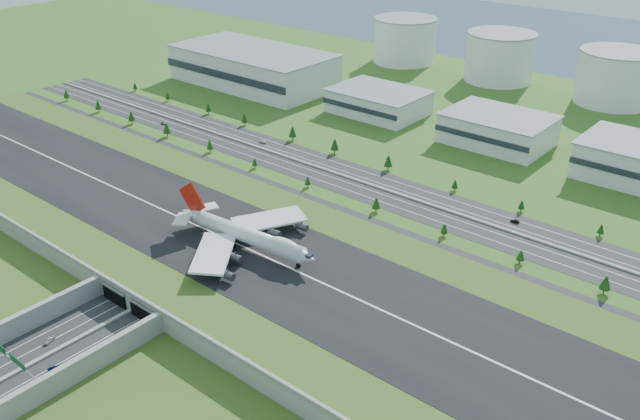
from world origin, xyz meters
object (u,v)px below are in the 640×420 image
Objects in this scene: car_5 at (515,221)px; car_4 at (163,123)px; boeing_747 at (245,234)px; car_7 at (262,141)px; fuel_tank_a at (404,40)px; car_0 at (49,340)px; car_2 at (57,368)px.

car_4 is at bearing -88.44° from car_5.
car_7 is at bearing 126.78° from boeing_747.
fuel_tank_a is 227.76m from car_4.
car_5 is at bearing 92.24° from car_7.
car_0 reaches higher than car_2.
car_7 is (-158.19, -2.42, 0.10)m from car_5.
car_4 is at bearing -28.07° from car_2.
car_4 is (-144.43, 163.49, -0.02)m from car_0.
car_0 is at bearing -124.95° from car_4.
boeing_747 is 17.38× the size of car_5.
car_2 is at bearing 26.99° from car_7.
car_7 is (-74.40, 180.77, -0.03)m from car_0.
boeing_747 is 13.38× the size of car_7.
boeing_747 is at bearing -71.68° from car_2.
car_2 is at bearing -123.16° from car_4.
car_0 reaches higher than car_7.
car_0 is at bearing -73.70° from fuel_tank_a.
car_5 is (67.93, 104.19, -13.35)m from boeing_747.
boeing_747 is 125.10m from car_5.
car_4 is at bearing -74.78° from car_7.
car_0 is at bearing -3.73° from car_2.
car_5 is at bearing -91.19° from car_2.
fuel_tank_a is 10.75× the size of car_0.
car_0 is at bearing 23.74° from car_7.
fuel_tank_a is at bearing 107.92° from boeing_747.
boeing_747 reaches higher than car_7.
fuel_tank_a is at bearing 87.32° from car_0.
car_0 reaches higher than car_5.
car_2 is (15.32, -6.32, -0.01)m from car_0.
car_2 is at bearing -41.39° from car_0.
boeing_747 reaches higher than car_0.
boeing_747 reaches higher than car_4.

